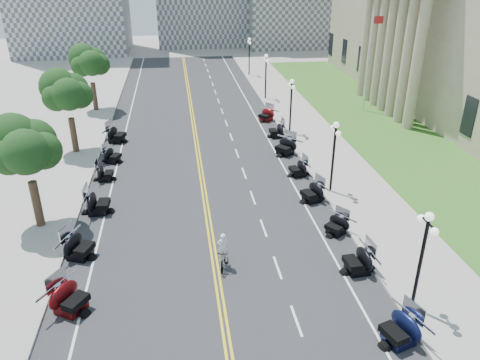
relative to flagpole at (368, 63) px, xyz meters
name	(u,v)px	position (x,y,z in m)	size (l,w,h in m)	color
ground	(210,232)	(-18.00, -22.00, -5.00)	(160.00, 160.00, 0.00)	gray
road	(200,165)	(-18.00, -12.00, -5.00)	(16.00, 90.00, 0.01)	#333335
centerline_yellow_a	(198,165)	(-18.12, -12.00, -4.99)	(0.12, 90.00, 0.00)	yellow
centerline_yellow_b	(201,165)	(-17.88, -12.00, -4.99)	(0.12, 90.00, 0.00)	yellow
edge_line_north	(280,161)	(-11.60, -12.00, -4.99)	(0.12, 90.00, 0.00)	white
edge_line_south	(116,170)	(-24.40, -12.00, -4.99)	(0.12, 90.00, 0.00)	white
lane_dash_4	(296,321)	(-14.80, -30.00, -4.99)	(0.12, 2.00, 0.00)	white
lane_dash_5	(278,267)	(-14.80, -26.00, -4.99)	(0.12, 2.00, 0.00)	white
lane_dash_6	(264,228)	(-14.80, -22.00, -4.99)	(0.12, 2.00, 0.00)	white
lane_dash_7	(253,197)	(-14.80, -18.00, -4.99)	(0.12, 2.00, 0.00)	white
lane_dash_8	(244,173)	(-14.80, -14.00, -4.99)	(0.12, 2.00, 0.00)	white
lane_dash_9	(237,153)	(-14.80, -10.00, -4.99)	(0.12, 2.00, 0.00)	white
lane_dash_10	(231,137)	(-14.80, -6.00, -4.99)	(0.12, 2.00, 0.00)	white
lane_dash_11	(226,123)	(-14.80, -2.00, -4.99)	(0.12, 2.00, 0.00)	white
lane_dash_12	(222,111)	(-14.80, 2.00, -4.99)	(0.12, 2.00, 0.00)	white
lane_dash_13	(218,101)	(-14.80, 6.00, -4.99)	(0.12, 2.00, 0.00)	white
lane_dash_14	(215,92)	(-14.80, 10.00, -4.99)	(0.12, 2.00, 0.00)	white
lane_dash_15	(212,84)	(-14.80, 14.00, -4.99)	(0.12, 2.00, 0.00)	white
lane_dash_16	(210,77)	(-14.80, 18.00, -4.99)	(0.12, 2.00, 0.00)	white
lane_dash_17	(208,71)	(-14.80, 22.00, -4.99)	(0.12, 2.00, 0.00)	white
lane_dash_18	(206,65)	(-14.80, 26.00, -4.99)	(0.12, 2.00, 0.00)	white
lane_dash_19	(204,60)	(-14.80, 30.00, -4.99)	(0.12, 2.00, 0.00)	white
sidewalk_north	(330,157)	(-7.50, -12.00, -4.92)	(5.00, 90.00, 0.15)	#9E9991
sidewalk_south	(60,172)	(-28.50, -12.00, -4.92)	(5.00, 90.00, 0.15)	#9E9991
lawn	(373,123)	(-0.50, -4.00, -4.95)	(9.00, 60.00, 0.10)	#356023
street_lamp_1	(420,263)	(-9.40, -30.00, -2.40)	(0.50, 1.20, 4.90)	black
street_lamp_2	(333,158)	(-9.40, -18.00, -2.40)	(0.50, 1.20, 4.90)	black
street_lamp_3	(291,107)	(-9.40, -6.00, -2.40)	(0.50, 1.20, 4.90)	black
street_lamp_4	(266,77)	(-9.40, 6.00, -2.40)	(0.50, 1.20, 4.90)	black
street_lamp_5	(249,57)	(-9.40, 18.00, -2.40)	(0.50, 1.20, 4.90)	black
flagpole	(368,63)	(0.00, 0.00, 0.00)	(1.10, 0.20, 10.00)	silver
tree_2	(26,153)	(-28.00, -20.00, -0.25)	(4.80, 4.80, 9.20)	#235619
tree_3	(68,97)	(-28.00, -8.00, -0.25)	(4.80, 4.80, 9.20)	#235619
tree_4	(90,66)	(-28.00, 4.00, -0.25)	(4.80, 4.80, 9.20)	#235619
motorcycle_n_3	(400,328)	(-10.88, -31.81, -4.26)	(2.13, 2.13, 1.49)	black
motorcycle_n_4	(358,260)	(-10.81, -26.88, -4.27)	(2.08, 2.08, 1.46)	black
motorcycle_n_5	(337,224)	(-10.71, -23.17, -4.38)	(1.77, 1.77, 1.24)	black
motorcycle_n_6	(312,191)	(-10.98, -19.00, -4.30)	(2.00, 2.00, 1.40)	black
motorcycle_n_7	(298,168)	(-10.90, -14.97, -4.35)	(1.86, 1.86, 1.30)	black
motorcycle_n_8	(285,146)	(-10.91, -10.75, -4.23)	(2.19, 2.19, 1.54)	black
motorcycle_n_9	(277,130)	(-10.73, -6.55, -4.30)	(2.00, 2.00, 1.40)	black
motorcycle_n_10	(266,114)	(-10.81, -1.83, -4.32)	(1.94, 1.94, 1.36)	#590A0C
motorcycle_s_4	(69,297)	(-24.83, -27.91, -4.23)	(2.21, 2.21, 1.55)	#590A0C
motorcycle_s_5	(79,245)	(-25.15, -23.58, -4.25)	(2.13, 2.13, 1.49)	black
motorcycle_s_6	(97,202)	(-24.81, -18.71, -4.22)	(2.22, 2.22, 1.56)	black
motorcycle_s_7	(105,172)	(-24.97, -13.80, -4.37)	(1.81, 1.81, 1.26)	black
motorcycle_s_8	(112,155)	(-24.80, -10.47, -4.35)	(1.85, 1.85, 1.30)	black
motorcycle_s_9	(116,134)	(-24.91, -5.88, -4.23)	(2.21, 2.21, 1.54)	black
bicycle	(223,257)	(-17.60, -25.50, -4.43)	(0.53, 1.89, 1.14)	#A51414
cyclist_rider	(223,234)	(-17.60, -25.50, -3.04)	(0.60, 0.39, 1.65)	silver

